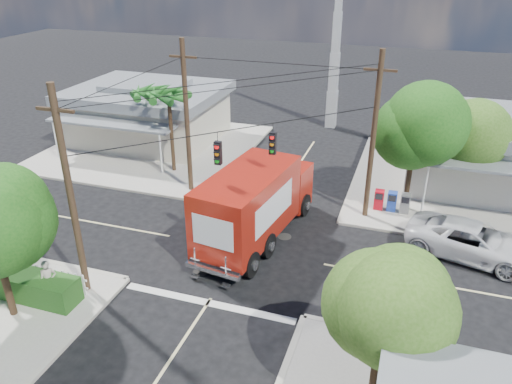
% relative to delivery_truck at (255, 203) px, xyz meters
% --- Properties ---
extents(ground, '(120.00, 120.00, 0.00)m').
position_rel_delivery_truck_xyz_m(ground, '(-0.22, -1.25, -1.96)').
color(ground, black).
rests_on(ground, ground).
extents(sidewalk_ne, '(14.12, 14.12, 0.14)m').
position_rel_delivery_truck_xyz_m(sidewalk_ne, '(10.66, 9.63, -1.89)').
color(sidewalk_ne, '#A5A095').
rests_on(sidewalk_ne, ground).
extents(sidewalk_nw, '(14.12, 14.12, 0.14)m').
position_rel_delivery_truck_xyz_m(sidewalk_nw, '(-11.10, 9.63, -1.89)').
color(sidewalk_nw, '#A5A095').
rests_on(sidewalk_nw, ground).
extents(road_markings, '(32.00, 32.00, 0.01)m').
position_rel_delivery_truck_xyz_m(road_markings, '(-0.22, -2.72, -1.96)').
color(road_markings, beige).
rests_on(road_markings, ground).
extents(building_ne, '(11.80, 10.20, 4.50)m').
position_rel_delivery_truck_xyz_m(building_ne, '(12.28, 10.71, 0.36)').
color(building_ne, silver).
rests_on(building_ne, sidewalk_ne).
extents(building_nw, '(10.80, 10.20, 4.30)m').
position_rel_delivery_truck_xyz_m(building_nw, '(-12.22, 11.21, 0.26)').
color(building_nw, beige).
rests_on(building_nw, sidewalk_nw).
extents(radio_tower, '(0.80, 0.80, 17.00)m').
position_rel_delivery_truck_xyz_m(radio_tower, '(0.28, 18.75, 3.68)').
color(radio_tower, silver).
rests_on(radio_tower, ground).
extents(tree_ne_front, '(4.21, 4.14, 6.66)m').
position_rel_delivery_truck_xyz_m(tree_ne_front, '(6.99, 5.51, 2.81)').
color(tree_ne_front, '#422D1C').
rests_on(tree_ne_front, sidewalk_ne).
extents(tree_ne_back, '(3.77, 3.66, 5.82)m').
position_rel_delivery_truck_xyz_m(tree_ne_back, '(9.59, 7.71, 2.23)').
color(tree_ne_back, '#422D1C').
rests_on(tree_ne_back, sidewalk_ne).
extents(tree_se, '(3.67, 3.54, 5.62)m').
position_rel_delivery_truck_xyz_m(tree_se, '(6.79, -8.49, 2.08)').
color(tree_se, '#422D1C').
rests_on(tree_se, sidewalk_se).
extents(palm_nw_front, '(3.01, 3.08, 5.59)m').
position_rel_delivery_truck_xyz_m(palm_nw_front, '(-7.72, 6.25, 3.08)').
color(palm_nw_front, '#422D1C').
rests_on(palm_nw_front, sidewalk_nw).
extents(palm_nw_back, '(3.01, 3.08, 5.19)m').
position_rel_delivery_truck_xyz_m(palm_nw_back, '(-9.72, 7.75, 2.71)').
color(palm_nw_back, '#422D1C').
rests_on(palm_nw_back, sidewalk_nw).
extents(utility_poles, '(12.00, 10.68, 9.00)m').
position_rel_delivery_truck_xyz_m(utility_poles, '(-1.81, 0.35, 2.71)').
color(utility_poles, '#473321').
rests_on(utility_poles, ground).
extents(picket_fence, '(5.94, 0.06, 1.00)m').
position_rel_delivery_truck_xyz_m(picket_fence, '(-8.02, -6.85, -1.28)').
color(picket_fence, silver).
rests_on(picket_fence, sidewalk_sw).
extents(hedge_sw, '(6.20, 1.20, 1.10)m').
position_rel_delivery_truck_xyz_m(hedge_sw, '(-8.22, -7.65, -1.27)').
color(hedge_sw, '#1F4D17').
rests_on(hedge_sw, sidewalk_sw).
extents(vending_boxes, '(1.90, 0.50, 1.10)m').
position_rel_delivery_truck_xyz_m(vending_boxes, '(6.28, 4.95, -1.27)').
color(vending_boxes, red).
rests_on(vending_boxes, sidewalk_ne).
extents(delivery_truck, '(3.94, 9.20, 3.86)m').
position_rel_delivery_truck_xyz_m(delivery_truck, '(0.00, 0.00, 0.00)').
color(delivery_truck, black).
rests_on(delivery_truck, ground).
extents(parked_car, '(6.50, 4.11, 1.67)m').
position_rel_delivery_truck_xyz_m(parked_car, '(10.23, 1.65, -1.12)').
color(parked_car, silver).
rests_on(parked_car, ground).
extents(pedestrian, '(0.78, 0.76, 1.81)m').
position_rel_delivery_truck_xyz_m(pedestrian, '(-6.37, -7.50, -0.92)').
color(pedestrian, '#B8AB9E').
rests_on(pedestrian, sidewalk_sw).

